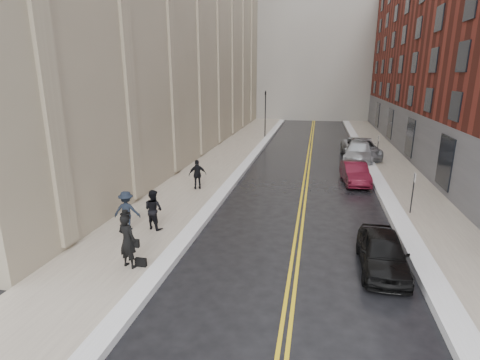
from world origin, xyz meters
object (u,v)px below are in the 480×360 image
at_px(car_silver_far, 361,149).
at_px(pedestrian_c, 198,174).
at_px(car_black, 383,252).
at_px(pedestrian_b, 127,211).
at_px(pedestrian_a, 154,209).
at_px(pedestrian_main, 127,241).
at_px(car_maroon, 355,173).
at_px(car_silver_near, 359,152).

distance_m(car_silver_far, pedestrian_c, 15.95).
height_order(car_black, pedestrian_b, pedestrian_b).
height_order(car_silver_far, pedestrian_a, pedestrian_a).
xyz_separation_m(pedestrian_main, pedestrian_b, (-1.68, 3.10, -0.12)).
bearing_deg(car_silver_far, pedestrian_a, -125.67).
bearing_deg(pedestrian_main, car_silver_far, -98.55).
bearing_deg(pedestrian_b, car_maroon, -145.40).
bearing_deg(pedestrian_main, car_maroon, -107.04).
height_order(pedestrian_b, pedestrian_c, pedestrian_c).
bearing_deg(pedestrian_b, car_silver_far, -132.27).
distance_m(car_black, pedestrian_b, 10.74).
bearing_deg(car_silver_near, car_black, -86.19).
xyz_separation_m(car_maroon, pedestrian_a, (-9.57, -10.02, 0.38)).
xyz_separation_m(pedestrian_a, pedestrian_b, (-1.11, -0.36, -0.01)).
bearing_deg(car_black, pedestrian_b, 174.55).
bearing_deg(car_maroon, car_silver_far, 76.56).
bearing_deg(car_black, pedestrian_a, 171.72).
xyz_separation_m(car_black, pedestrian_b, (-10.67, 1.16, 0.36)).
bearing_deg(pedestrian_main, car_silver_near, -99.49).
height_order(pedestrian_a, pedestrian_c, pedestrian_a).
bearing_deg(pedestrian_c, pedestrian_main, 68.99).
bearing_deg(car_maroon, car_silver_near, 77.41).
xyz_separation_m(pedestrian_main, pedestrian_c, (-0.52, 9.71, -0.12)).
distance_m(car_silver_far, pedestrian_b, 21.92).
bearing_deg(pedestrian_main, car_black, -151.13).
bearing_deg(pedestrian_a, car_silver_near, -102.52).
relative_size(car_black, pedestrian_main, 1.98).
relative_size(car_maroon, car_silver_far, 0.70).
xyz_separation_m(car_silver_near, pedestrian_c, (-10.36, -10.30, 0.24)).
bearing_deg(car_silver_near, pedestrian_b, -117.75).
xyz_separation_m(car_black, pedestrian_main, (-8.99, -1.94, 0.48)).
height_order(pedestrian_main, pedestrian_a, pedestrian_main).
relative_size(car_silver_far, pedestrian_main, 2.89).
distance_m(car_silver_near, pedestrian_c, 14.61).
distance_m(pedestrian_b, pedestrian_c, 6.71).
bearing_deg(car_silver_far, car_black, -98.42).
distance_m(car_silver_near, pedestrian_b, 20.46).
bearing_deg(car_maroon, pedestrian_main, -129.00).
bearing_deg(car_maroon, pedestrian_a, -138.94).
relative_size(pedestrian_main, pedestrian_c, 1.13).
xyz_separation_m(pedestrian_a, pedestrian_c, (0.04, 6.25, -0.01)).
xyz_separation_m(car_maroon, pedestrian_b, (-10.68, -10.38, 0.37)).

